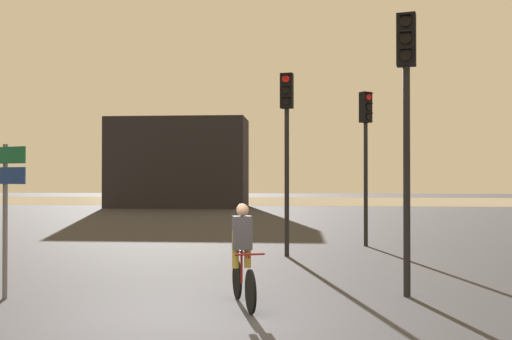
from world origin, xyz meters
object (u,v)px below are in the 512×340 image
object	(u,v)px
direction_sign_post	(4,192)
traffic_light_center	(287,130)
distant_building	(178,163)
traffic_light_far_right	(366,139)
traffic_light_near_right	(406,101)
cyclist	(243,254)

from	to	relation	value
direction_sign_post	traffic_light_center	bearing A→B (deg)	-106.17
distant_building	traffic_light_far_right	xyz separation A→B (m)	(9.94, -20.29, 0.21)
traffic_light_near_right	traffic_light_center	bearing A→B (deg)	-51.16
traffic_light_center	traffic_light_near_right	xyz separation A→B (m)	(2.15, -4.73, 0.09)
traffic_light_near_right	cyclist	world-z (taller)	traffic_light_near_right
distant_building	traffic_light_near_right	bearing A→B (deg)	-70.24
distant_building	direction_sign_post	size ratio (longest dim) A/B	3.46
distant_building	traffic_light_center	xyz separation A→B (m)	(7.67, -22.60, 0.32)
direction_sign_post	cyclist	distance (m)	4.17
distant_building	traffic_light_near_right	distance (m)	29.05
traffic_light_center	direction_sign_post	xyz separation A→B (m)	(-4.64, -5.44, -1.46)
distant_building	direction_sign_post	world-z (taller)	distant_building
traffic_light_far_right	cyclist	xyz separation A→B (m)	(-2.86, -7.88, -2.33)
traffic_light_far_right	cyclist	distance (m)	8.71
traffic_light_far_right	traffic_light_near_right	bearing A→B (deg)	52.14
direction_sign_post	cyclist	size ratio (longest dim) A/B	1.58
distant_building	traffic_light_near_right	xyz separation A→B (m)	(9.82, -27.33, 0.41)
traffic_light_far_right	distant_building	bearing A→B (deg)	-100.76
traffic_light_near_right	direction_sign_post	world-z (taller)	traffic_light_near_right
traffic_light_center	cyclist	size ratio (longest dim) A/B	2.86
cyclist	traffic_light_center	bearing A→B (deg)	-113.30
traffic_light_center	cyclist	xyz separation A→B (m)	(-0.59, -5.58, -2.44)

